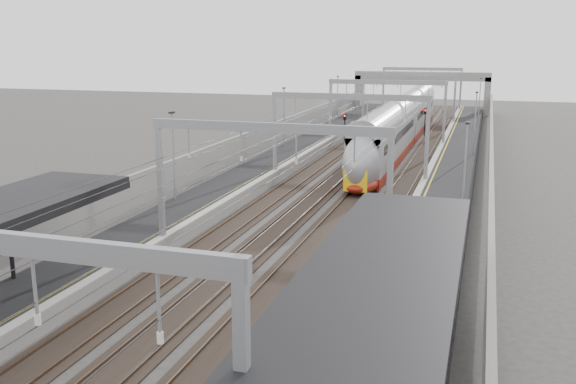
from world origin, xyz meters
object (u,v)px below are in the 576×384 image
Objects in this scene: train at (399,129)px; overbridge at (422,82)px; signal_green at (345,123)px; bench at (430,322)px.

overbridge is at bearing 92.27° from train.
overbridge is 6.33× the size of signal_green.
bench is at bearing -81.05° from train.
bench is at bearing -74.31° from signal_green.
overbridge is 0.42× the size of train.
bench is (7.65, -48.55, -0.66)m from train.
train is 28.26× the size of bench.
train reaches higher than signal_green.
train is at bearing -87.73° from overbridge.
bench is 53.07m from signal_green.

